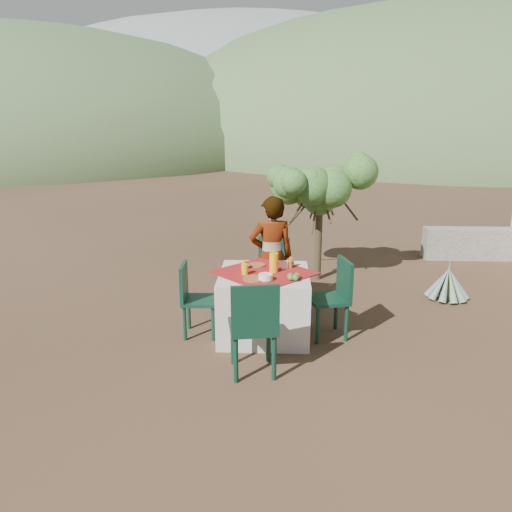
# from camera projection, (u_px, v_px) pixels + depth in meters

# --- Properties ---
(ground) EXTENTS (160.00, 160.00, 0.00)m
(ground) POSITION_uv_depth(u_px,v_px,m) (304.00, 336.00, 5.82)
(ground) COLOR #3C291B
(ground) RESTS_ON ground
(table) EXTENTS (1.30, 1.30, 0.76)m
(table) POSITION_uv_depth(u_px,v_px,m) (264.00, 303.00, 5.79)
(table) COLOR silver
(table) RESTS_ON ground
(chair_far) EXTENTS (0.50, 0.50, 0.91)m
(chair_far) POSITION_uv_depth(u_px,v_px,m) (272.00, 268.00, 6.68)
(chair_far) COLOR black
(chair_far) RESTS_ON ground
(chair_near) EXTENTS (0.53, 0.53, 0.99)m
(chair_near) POSITION_uv_depth(u_px,v_px,m) (254.00, 325.00, 4.79)
(chair_near) COLOR black
(chair_near) RESTS_ON ground
(chair_left) EXTENTS (0.41, 0.41, 0.86)m
(chair_left) POSITION_uv_depth(u_px,v_px,m) (194.00, 296.00, 5.75)
(chair_left) COLOR black
(chair_left) RESTS_ON ground
(chair_right) EXTENTS (0.51, 0.51, 0.92)m
(chair_right) POSITION_uv_depth(u_px,v_px,m) (335.00, 294.00, 5.71)
(chair_right) COLOR black
(chair_right) RESTS_ON ground
(person) EXTENTS (0.63, 0.48, 1.54)m
(person) POSITION_uv_depth(u_px,v_px,m) (271.00, 256.00, 6.28)
(person) COLOR #8C6651
(person) RESTS_ON ground
(shrub_tree) EXTENTS (1.45, 1.43, 1.71)m
(shrub_tree) POSITION_uv_depth(u_px,v_px,m) (323.00, 193.00, 7.52)
(shrub_tree) COLOR #4C3B26
(shrub_tree) RESTS_ON ground
(agave) EXTENTS (0.59, 0.60, 0.63)m
(agave) POSITION_uv_depth(u_px,v_px,m) (448.00, 284.00, 6.95)
(agave) COLOR slate
(agave) RESTS_ON ground
(stone_wall) EXTENTS (2.60, 0.35, 0.55)m
(stone_wall) POSITION_uv_depth(u_px,v_px,m) (498.00, 244.00, 8.85)
(stone_wall) COLOR gray
(stone_wall) RESTS_ON ground
(hill_near_left) EXTENTS (40.00, 40.00, 16.00)m
(hill_near_left) POSITION_uv_depth(u_px,v_px,m) (31.00, 150.00, 35.43)
(hill_near_left) COLOR #3E5A33
(hill_near_left) RESTS_ON ground
(hill_near_right) EXTENTS (48.00, 48.00, 20.00)m
(hill_near_right) POSITION_uv_depth(u_px,v_px,m) (433.00, 146.00, 39.87)
(hill_near_right) COLOR #3E5A33
(hill_near_right) RESTS_ON ground
(hill_far_center) EXTENTS (60.00, 60.00, 24.00)m
(hill_far_center) POSITION_uv_depth(u_px,v_px,m) (247.00, 137.00, 55.94)
(hill_far_center) COLOR slate
(hill_far_center) RESTS_ON ground
(plate_far) EXTENTS (0.21, 0.21, 0.01)m
(plate_far) POSITION_uv_depth(u_px,v_px,m) (257.00, 265.00, 5.94)
(plate_far) COLOR brown
(plate_far) RESTS_ON table
(plate_near) EXTENTS (0.25, 0.25, 0.01)m
(plate_near) POSITION_uv_depth(u_px,v_px,m) (254.00, 279.00, 5.44)
(plate_near) COLOR brown
(plate_near) RESTS_ON table
(glass_far) EXTENTS (0.06, 0.06, 0.10)m
(glass_far) POSITION_uv_depth(u_px,v_px,m) (244.00, 265.00, 5.78)
(glass_far) COLOR #F2AF0F
(glass_far) RESTS_ON table
(glass_near) EXTENTS (0.07, 0.07, 0.12)m
(glass_near) POSITION_uv_depth(u_px,v_px,m) (245.00, 269.00, 5.59)
(glass_near) COLOR #F2AF0F
(glass_near) RESTS_ON table
(juice_pitcher) EXTENTS (0.10, 0.10, 0.22)m
(juice_pitcher) POSITION_uv_depth(u_px,v_px,m) (274.00, 262.00, 5.67)
(juice_pitcher) COLOR #F2AF0F
(juice_pitcher) RESTS_ON table
(bowl_plate) EXTENTS (0.17, 0.17, 0.01)m
(bowl_plate) POSITION_uv_depth(u_px,v_px,m) (265.00, 280.00, 5.41)
(bowl_plate) COLOR brown
(bowl_plate) RESTS_ON table
(white_bowl) EXTENTS (0.15, 0.15, 0.06)m
(white_bowl) POSITION_uv_depth(u_px,v_px,m) (265.00, 277.00, 5.40)
(white_bowl) COLOR white
(white_bowl) RESTS_ON bowl_plate
(jar_left) EXTENTS (0.06, 0.06, 0.09)m
(jar_left) POSITION_uv_depth(u_px,v_px,m) (290.00, 264.00, 5.83)
(jar_left) COLOR #CA6F23
(jar_left) RESTS_ON table
(jar_right) EXTENTS (0.06, 0.06, 0.10)m
(jar_right) POSITION_uv_depth(u_px,v_px,m) (291.00, 262.00, 5.91)
(jar_right) COLOR #CA6F23
(jar_right) RESTS_ON table
(napkin_holder) EXTENTS (0.08, 0.07, 0.10)m
(napkin_holder) POSITION_uv_depth(u_px,v_px,m) (285.00, 265.00, 5.80)
(napkin_holder) COLOR white
(napkin_holder) RESTS_ON table
(fruit_cluster) EXTENTS (0.14, 0.13, 0.07)m
(fruit_cluster) POSITION_uv_depth(u_px,v_px,m) (293.00, 277.00, 5.42)
(fruit_cluster) COLOR #467C2D
(fruit_cluster) RESTS_ON table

